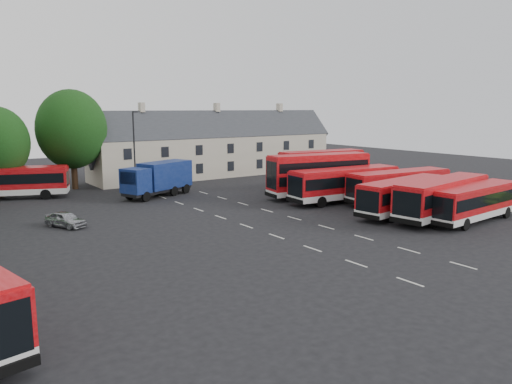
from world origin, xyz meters
TOP-DOWN VIEW (x-y plane):
  - ground at (0.00, 0.00)m, footprint 140.00×140.00m
  - lane_markings at (2.50, 2.00)m, footprint 5.15×33.80m
  - terrace_houses at (14.00, 30.00)m, footprint 35.70×7.13m
  - bus_row_a at (16.46, -7.63)m, footprint 10.98×3.27m
  - bus_row_b at (15.30, -5.35)m, footprint 12.35×4.56m
  - bus_row_c at (13.97, -2.34)m, footprint 11.34×3.96m
  - bus_row_d at (17.85, 1.35)m, footprint 11.73×3.80m
  - bus_row_e at (13.97, 4.99)m, footprint 12.29×3.81m
  - bus_dd_south at (13.59, 8.44)m, footprint 11.50×4.45m
  - bus_dd_north at (18.32, 13.15)m, footprint 10.94×3.66m
  - bus_north at (-13.49, 26.30)m, footprint 11.92×6.74m
  - box_truck at (-0.01, 18.81)m, footprint 8.69×5.47m
  - silver_car at (-11.98, 10.04)m, footprint 2.93×3.96m
  - lamppost at (-2.03, 20.14)m, footprint 0.63×0.38m

SIDE VIEW (x-z plane):
  - ground at x=0.00m, z-range 0.00..0.00m
  - lane_markings at x=2.50m, z-range 0.00..0.01m
  - silver_car at x=-11.98m, z-range 0.00..1.26m
  - bus_row_a at x=16.46m, z-range 0.31..3.37m
  - bus_row_c at x=13.97m, z-range 0.32..3.46m
  - bus_row_d at x=17.85m, z-range 0.33..3.59m
  - bus_north at x=-13.49m, z-range 0.34..3.66m
  - box_truck at x=-0.01m, z-range 0.23..3.86m
  - bus_row_b at x=15.30m, z-range 0.34..3.76m
  - bus_row_e at x=13.97m, z-range 0.35..3.77m
  - bus_dd_north at x=18.32m, z-range 0.31..4.70m
  - bus_dd_south at x=13.59m, z-range 0.32..4.92m
  - terrace_houses at x=14.00m, z-range -1.17..8.89m
  - lamppost at x=-2.03m, z-range 0.30..9.36m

